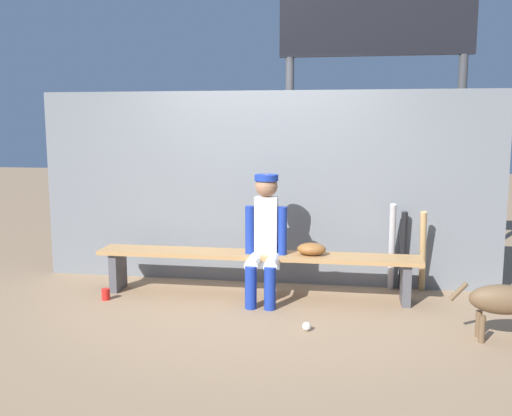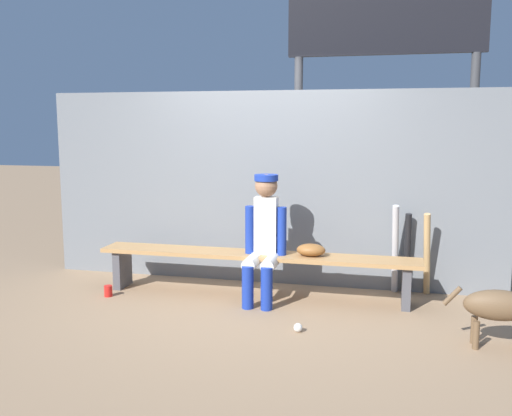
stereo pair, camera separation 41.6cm
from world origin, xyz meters
name	(u,v)px [view 2 (the right image)]	position (x,y,z in m)	size (l,w,h in m)	color
ground_plane	(256,296)	(0.00, 0.00, 0.00)	(30.00, 30.00, 0.00)	#937556
chainlink_fence	(268,189)	(0.00, 0.53, 1.02)	(4.91, 0.03, 2.05)	slate
dugout_bench	(256,261)	(0.00, 0.00, 0.36)	(3.19, 0.36, 0.44)	#AD7F4C
player_seated	(264,234)	(0.10, -0.10, 0.66)	(0.41, 0.55, 1.22)	silver
baseball_glove	(311,250)	(0.55, 0.00, 0.50)	(0.28, 0.20, 0.12)	brown
bat_aluminum_silver	(395,249)	(1.34, 0.38, 0.46)	(0.06, 0.06, 0.94)	#B7B7BC
bat_aluminum_black	(407,254)	(1.46, 0.45, 0.41)	(0.06, 0.06, 0.82)	black
bat_wood_tan	(427,255)	(1.64, 0.39, 0.43)	(0.06, 0.06, 0.86)	tan
baseball	(298,328)	(0.57, -0.88, 0.04)	(0.07, 0.07, 0.07)	white
cup_on_ground	(108,291)	(-1.43, -0.35, 0.06)	(0.08, 0.08, 0.11)	red
cup_on_bench	(280,248)	(0.23, 0.06, 0.50)	(0.08, 0.08, 0.11)	red
scoreboard	(391,55)	(1.22, 1.41, 2.47)	(2.46, 0.27, 3.48)	#3F3F42
dog	(507,306)	(2.16, -0.86, 0.34)	(0.84, 0.20, 0.49)	brown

